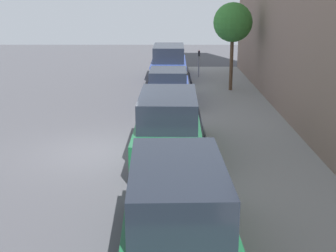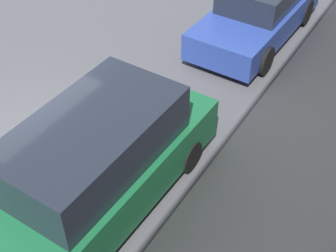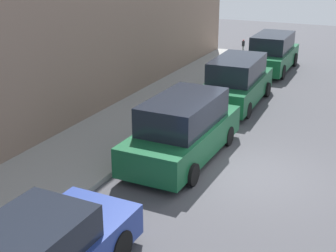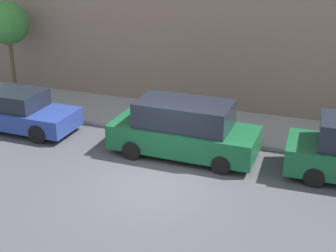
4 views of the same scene
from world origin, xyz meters
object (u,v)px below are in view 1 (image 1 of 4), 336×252
Objects in this scene: parked_minivan_fifth at (170,63)px; street_tree at (234,23)px; parking_meter_far at (200,61)px; parked_minivan_third at (169,126)px; parked_minivan_second at (178,215)px; parked_sedan_fourth at (169,88)px.

street_tree is at bearing -51.07° from parked_minivan_fifth.
street_tree is at bearing -69.99° from parking_meter_far.
parked_minivan_third is 12.74m from parked_minivan_fifth.
parked_minivan_third is at bearing 91.65° from parked_minivan_second.
parking_meter_far is at bearing 110.01° from street_tree.
street_tree reaches higher than parked_minivan_second.
parked_minivan_third reaches higher than parking_meter_far.
street_tree is (2.89, 14.81, 2.45)m from parked_minivan_second.
street_tree is (3.02, -3.73, 2.45)m from parked_minivan_fifth.
parked_sedan_fourth is 6.15m from parked_minivan_fifth.
parked_minivan_fifth is 3.30× the size of parking_meter_far.
street_tree is (1.33, -3.64, 2.31)m from parking_meter_far.
parked_sedan_fourth is at bearing -141.71° from street_tree.
parked_minivan_third is 1.09× the size of parked_sedan_fourth.
parking_meter_far reaches higher than parked_sedan_fourth.
parked_sedan_fourth is at bearing 89.97° from parked_minivan_third.
parked_minivan_third reaches higher than parked_sedan_fourth.
parked_minivan_second is 5.81m from parked_minivan_third.
parked_minivan_third is 6.60m from parked_sedan_fourth.
parked_minivan_second reaches higher than parked_sedan_fourth.
parked_sedan_fourth is at bearing -90.34° from parked_minivan_fifth.
street_tree is at bearing 71.25° from parked_minivan_third.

